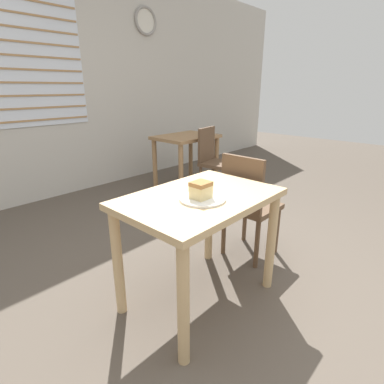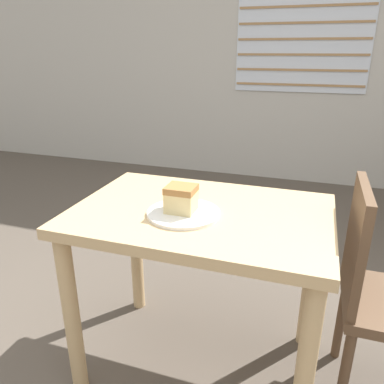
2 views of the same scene
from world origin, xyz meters
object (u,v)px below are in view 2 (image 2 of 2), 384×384
at_px(chair_near_window, 381,292).
at_px(cake_slice, 181,198).
at_px(plate, 184,213).
at_px(dining_table_near, 201,240).

xyz_separation_m(chair_near_window, cake_slice, (-0.70, -0.12, 0.32)).
xyz_separation_m(plate, cake_slice, (-0.01, 0.00, 0.05)).
height_order(dining_table_near, chair_near_window, chair_near_window).
relative_size(dining_table_near, plate, 3.59).
height_order(chair_near_window, plate, chair_near_window).
xyz_separation_m(dining_table_near, plate, (-0.05, -0.06, 0.13)).
bearing_deg(dining_table_near, chair_near_window, 6.01).
bearing_deg(plate, chair_near_window, 10.42).
bearing_deg(plate, dining_table_near, 52.03).
bearing_deg(dining_table_near, cake_slice, -135.13).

